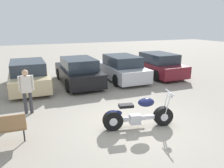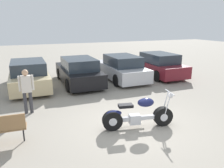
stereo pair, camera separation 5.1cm
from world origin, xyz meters
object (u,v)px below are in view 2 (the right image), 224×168
(person_standing, at_px, (27,88))
(parked_car_champagne, at_px, (29,75))
(parked_car_maroon, at_px, (157,65))
(motorcycle, at_px, (137,115))
(parked_car_black, at_px, (79,72))
(parked_car_silver, at_px, (121,68))

(person_standing, bearing_deg, parked_car_champagne, 87.11)
(parked_car_maroon, bearing_deg, motorcycle, -128.16)
(motorcycle, xyz_separation_m, parked_car_black, (-0.43, 5.78, 0.24))
(parked_car_champagne, height_order, parked_car_black, same)
(motorcycle, distance_m, parked_car_silver, 6.14)
(parked_car_silver, xyz_separation_m, person_standing, (-5.17, -3.26, 0.30))
(person_standing, bearing_deg, parked_car_black, 50.72)
(parked_car_silver, bearing_deg, parked_car_black, 179.91)
(motorcycle, height_order, parked_car_maroon, parked_car_maroon)
(motorcycle, distance_m, parked_car_maroon, 7.41)
(parked_car_maroon, height_order, person_standing, person_standing)
(motorcycle, xyz_separation_m, parked_car_silver, (2.07, 5.78, 0.24))
(parked_car_silver, relative_size, person_standing, 2.66)
(parked_car_black, bearing_deg, motorcycle, -85.78)
(motorcycle, relative_size, parked_car_black, 0.52)
(parked_car_black, height_order, parked_car_silver, same)
(parked_car_black, bearing_deg, parked_car_silver, -0.09)
(parked_car_champagne, distance_m, parked_car_silver, 5.01)
(parked_car_silver, height_order, person_standing, person_standing)
(motorcycle, relative_size, parked_car_maroon, 0.52)
(parked_car_silver, bearing_deg, parked_car_champagne, 178.52)
(motorcycle, relative_size, parked_car_silver, 0.52)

